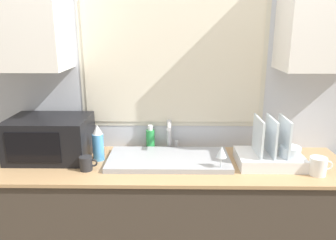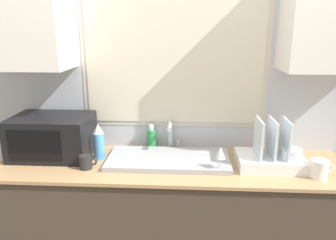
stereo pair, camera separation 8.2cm
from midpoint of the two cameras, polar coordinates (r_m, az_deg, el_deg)
name	(u,v)px [view 1 (the left image)]	position (r m, az deg, el deg)	size (l,w,h in m)	color
countertop	(172,229)	(2.23, -0.50, -18.47)	(2.12, 0.59, 0.92)	#42382D
wall_back	(172,80)	(2.14, -0.39, 7.06)	(6.00, 0.38, 2.60)	silver
sink_basin	(168,159)	(2.02, -1.15, -6.87)	(0.74, 0.36, 0.03)	#9EA0A5
faucet	(169,133)	(2.16, -0.87, -2.30)	(0.08, 0.17, 0.21)	#B7B7BC
microwave	(50,138)	(2.19, -20.95, -2.93)	(0.48, 0.35, 0.26)	black
dish_rack	(271,155)	(2.03, 16.32, -5.80)	(0.38, 0.27, 0.29)	white
spray_bottle	(97,143)	(2.07, -13.31, -3.97)	(0.07, 0.07, 0.23)	#4C99D8
soap_bottle	(150,139)	(2.20, -4.26, -3.31)	(0.06, 0.06, 0.17)	#268C3F
mug_near_sink	(86,163)	(1.96, -15.34, -7.31)	(0.10, 0.07, 0.08)	#262628
wine_glass	(221,153)	(1.86, 7.93, -5.69)	(0.06, 0.06, 0.16)	silver
mug_by_rack	(317,166)	(2.00, 23.52, -7.38)	(0.13, 0.09, 0.10)	white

